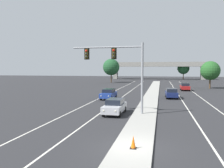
{
  "coord_description": "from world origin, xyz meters",
  "views": [
    {
      "loc": [
        1.61,
        -13.34,
        4.73
      ],
      "look_at": [
        -3.2,
        9.08,
        3.2
      ],
      "focal_mm": 36.88,
      "sensor_mm": 36.0,
      "label": 1
    }
  ],
  "objects_px": {
    "overhead_signal_mast": "(119,63)",
    "car_receding_navy": "(171,93)",
    "car_oncoming_silver": "(115,106)",
    "tree_far_left_b": "(111,67)",
    "tree_far_right_b": "(210,71)",
    "traffic_cone_median_nose": "(133,142)",
    "car_oncoming_blue": "(109,94)",
    "tree_far_right_c": "(183,68)",
    "car_receding_red": "(185,87)"
  },
  "relations": [
    {
      "from": "tree_far_right_c",
      "to": "tree_far_right_b",
      "type": "xyz_separation_m",
      "value": [
        1.89,
        -47.09,
        -0.63
      ]
    },
    {
      "from": "car_receding_red",
      "to": "tree_far_right_b",
      "type": "distance_m",
      "value": 9.47
    },
    {
      "from": "tree_far_right_c",
      "to": "tree_far_right_b",
      "type": "relative_size",
      "value": 1.15
    },
    {
      "from": "traffic_cone_median_nose",
      "to": "tree_far_left_b",
      "type": "relative_size",
      "value": 0.09
    },
    {
      "from": "tree_far_left_b",
      "to": "car_oncoming_blue",
      "type": "bearing_deg",
      "value": -78.25
    },
    {
      "from": "car_receding_navy",
      "to": "car_receding_red",
      "type": "bearing_deg",
      "value": 76.4
    },
    {
      "from": "car_receding_red",
      "to": "car_oncoming_silver",
      "type": "bearing_deg",
      "value": -108.77
    },
    {
      "from": "tree_far_right_c",
      "to": "overhead_signal_mast",
      "type": "bearing_deg",
      "value": -99.5
    },
    {
      "from": "car_oncoming_blue",
      "to": "tree_far_left_b",
      "type": "height_order",
      "value": "tree_far_left_b"
    },
    {
      "from": "tree_far_right_c",
      "to": "tree_far_left_b",
      "type": "bearing_deg",
      "value": -131.83
    },
    {
      "from": "tree_far_right_b",
      "to": "tree_far_right_c",
      "type": "bearing_deg",
      "value": 92.3
    },
    {
      "from": "overhead_signal_mast",
      "to": "tree_far_left_b",
      "type": "height_order",
      "value": "tree_far_left_b"
    },
    {
      "from": "car_oncoming_blue",
      "to": "car_receding_navy",
      "type": "bearing_deg",
      "value": 18.09
    },
    {
      "from": "overhead_signal_mast",
      "to": "car_oncoming_silver",
      "type": "distance_m",
      "value": 4.52
    },
    {
      "from": "car_oncoming_silver",
      "to": "car_receding_red",
      "type": "bearing_deg",
      "value": 71.23
    },
    {
      "from": "tree_far_right_b",
      "to": "car_oncoming_silver",
      "type": "bearing_deg",
      "value": -114.67
    },
    {
      "from": "car_oncoming_silver",
      "to": "tree_far_right_c",
      "type": "distance_m",
      "value": 83.41
    },
    {
      "from": "overhead_signal_mast",
      "to": "traffic_cone_median_nose",
      "type": "height_order",
      "value": "overhead_signal_mast"
    },
    {
      "from": "tree_far_left_b",
      "to": "traffic_cone_median_nose",
      "type": "bearing_deg",
      "value": -76.58
    },
    {
      "from": "traffic_cone_median_nose",
      "to": "overhead_signal_mast",
      "type": "bearing_deg",
      "value": 104.46
    },
    {
      "from": "car_oncoming_blue",
      "to": "tree_far_right_b",
      "type": "xyz_separation_m",
      "value": [
        19.38,
        23.54,
        3.44
      ]
    },
    {
      "from": "car_oncoming_blue",
      "to": "traffic_cone_median_nose",
      "type": "bearing_deg",
      "value": -73.48
    },
    {
      "from": "traffic_cone_median_nose",
      "to": "tree_far_left_b",
      "type": "height_order",
      "value": "tree_far_left_b"
    },
    {
      "from": "overhead_signal_mast",
      "to": "car_oncoming_blue",
      "type": "height_order",
      "value": "overhead_signal_mast"
    },
    {
      "from": "tree_far_right_b",
      "to": "traffic_cone_median_nose",
      "type": "bearing_deg",
      "value": -105.85
    },
    {
      "from": "car_receding_navy",
      "to": "tree_far_left_b",
      "type": "relative_size",
      "value": 0.56
    },
    {
      "from": "car_oncoming_blue",
      "to": "tree_far_right_c",
      "type": "height_order",
      "value": "tree_far_right_c"
    },
    {
      "from": "car_oncoming_blue",
      "to": "tree_far_right_b",
      "type": "height_order",
      "value": "tree_far_right_b"
    },
    {
      "from": "car_oncoming_silver",
      "to": "car_oncoming_blue",
      "type": "xyz_separation_m",
      "value": [
        -3.3,
        11.46,
        0.0
      ]
    },
    {
      "from": "overhead_signal_mast",
      "to": "car_oncoming_silver",
      "type": "xyz_separation_m",
      "value": [
        -0.47,
        -0.11,
        -4.5
      ]
    },
    {
      "from": "overhead_signal_mast",
      "to": "traffic_cone_median_nose",
      "type": "bearing_deg",
      "value": -75.54
    },
    {
      "from": "car_receding_navy",
      "to": "tree_far_right_b",
      "type": "relative_size",
      "value": 0.69
    },
    {
      "from": "car_oncoming_silver",
      "to": "tree_far_right_b",
      "type": "bearing_deg",
      "value": 65.33
    },
    {
      "from": "tree_far_left_b",
      "to": "tree_far_right_b",
      "type": "xyz_separation_m",
      "value": [
        28.0,
        -17.91,
        -1.02
      ]
    },
    {
      "from": "overhead_signal_mast",
      "to": "car_oncoming_blue",
      "type": "relative_size",
      "value": 1.66
    },
    {
      "from": "car_oncoming_silver",
      "to": "car_receding_navy",
      "type": "relative_size",
      "value": 1.0
    },
    {
      "from": "car_receding_navy",
      "to": "tree_far_right_c",
      "type": "bearing_deg",
      "value": 83.38
    },
    {
      "from": "car_oncoming_silver",
      "to": "tree_far_left_b",
      "type": "height_order",
      "value": "tree_far_left_b"
    },
    {
      "from": "overhead_signal_mast",
      "to": "car_receding_navy",
      "type": "xyz_separation_m",
      "value": [
        5.88,
        14.5,
        -4.5
      ]
    },
    {
      "from": "car_oncoming_blue",
      "to": "tree_far_right_c",
      "type": "xyz_separation_m",
      "value": [
        17.49,
        70.63,
        4.07
      ]
    },
    {
      "from": "car_receding_red",
      "to": "tree_far_right_b",
      "type": "xyz_separation_m",
      "value": [
        6.28,
        6.19,
        3.44
      ]
    },
    {
      "from": "car_receding_navy",
      "to": "tree_far_left_b",
      "type": "xyz_separation_m",
      "value": [
        -18.28,
        38.3,
        4.46
      ]
    },
    {
      "from": "car_receding_red",
      "to": "traffic_cone_median_nose",
      "type": "distance_m",
      "value": 39.77
    },
    {
      "from": "car_oncoming_silver",
      "to": "car_receding_navy",
      "type": "height_order",
      "value": "same"
    },
    {
      "from": "car_oncoming_blue",
      "to": "car_receding_red",
      "type": "xyz_separation_m",
      "value": [
        13.09,
        17.36,
        0.0
      ]
    },
    {
      "from": "car_receding_navy",
      "to": "tree_far_left_b",
      "type": "height_order",
      "value": "tree_far_left_b"
    },
    {
      "from": "car_receding_navy",
      "to": "traffic_cone_median_nose",
      "type": "relative_size",
      "value": 6.09
    },
    {
      "from": "car_oncoming_blue",
      "to": "tree_far_left_b",
      "type": "bearing_deg",
      "value": 101.75
    },
    {
      "from": "car_oncoming_silver",
      "to": "tree_far_left_b",
      "type": "relative_size",
      "value": 0.56
    },
    {
      "from": "traffic_cone_median_nose",
      "to": "tree_far_left_b",
      "type": "distance_m",
      "value": 65.27
    }
  ]
}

